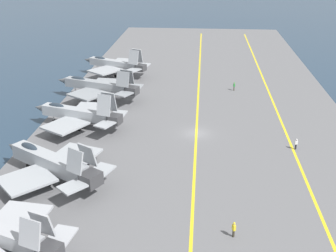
{
  "coord_description": "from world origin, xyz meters",
  "views": [
    {
      "loc": [
        -59.43,
        -0.48,
        27.58
      ],
      "look_at": [
        -3.26,
        4.14,
        2.9
      ],
      "focal_mm": 45.0,
      "sensor_mm": 36.0,
      "label": 1
    }
  ],
  "objects_px": {
    "parked_jet_second": "(51,162)",
    "parked_jet_fourth": "(98,86)",
    "parked_jet_third": "(78,114)",
    "parked_jet_fifth": "(115,64)",
    "crew_yellow_vest": "(234,229)",
    "crew_white_vest": "(296,144)",
    "crew_green_vest": "(234,86)"
  },
  "relations": [
    {
      "from": "parked_jet_second",
      "to": "parked_jet_fourth",
      "type": "relative_size",
      "value": 0.92
    },
    {
      "from": "parked_jet_fourth",
      "to": "parked_jet_third",
      "type": "bearing_deg",
      "value": 179.93
    },
    {
      "from": "parked_jet_third",
      "to": "parked_jet_fourth",
      "type": "height_order",
      "value": "parked_jet_third"
    },
    {
      "from": "parked_jet_fourth",
      "to": "parked_jet_fifth",
      "type": "xyz_separation_m",
      "value": [
        15.15,
        -0.24,
        0.03
      ]
    },
    {
      "from": "parked_jet_third",
      "to": "parked_jet_fourth",
      "type": "xyz_separation_m",
      "value": [
        13.44,
        -0.02,
        0.26
      ]
    },
    {
      "from": "crew_yellow_vest",
      "to": "parked_jet_fifth",
      "type": "bearing_deg",
      "value": 22.76
    },
    {
      "from": "crew_white_vest",
      "to": "crew_green_vest",
      "type": "bearing_deg",
      "value": 15.74
    },
    {
      "from": "crew_green_vest",
      "to": "parked_jet_third",
      "type": "bearing_deg",
      "value": 128.28
    },
    {
      "from": "parked_jet_fifth",
      "to": "parked_jet_fourth",
      "type": "bearing_deg",
      "value": 179.09
    },
    {
      "from": "parked_jet_fifth",
      "to": "crew_yellow_vest",
      "type": "distance_m",
      "value": 58.69
    },
    {
      "from": "crew_white_vest",
      "to": "parked_jet_fifth",
      "type": "bearing_deg",
      "value": 44.14
    },
    {
      "from": "parked_jet_second",
      "to": "crew_yellow_vest",
      "type": "distance_m",
      "value": 23.89
    },
    {
      "from": "parked_jet_second",
      "to": "crew_yellow_vest",
      "type": "xyz_separation_m",
      "value": [
        -9.54,
        -21.86,
        -1.38
      ]
    },
    {
      "from": "parked_jet_third",
      "to": "parked_jet_fourth",
      "type": "distance_m",
      "value": 13.44
    },
    {
      "from": "parked_jet_fifth",
      "to": "crew_green_vest",
      "type": "xyz_separation_m",
      "value": [
        -8.23,
        -25.54,
        -1.68
      ]
    },
    {
      "from": "parked_jet_third",
      "to": "parked_jet_fifth",
      "type": "xyz_separation_m",
      "value": [
        28.59,
        -0.26,
        0.29
      ]
    },
    {
      "from": "parked_jet_second",
      "to": "crew_green_vest",
      "type": "distance_m",
      "value": 43.96
    },
    {
      "from": "crew_yellow_vest",
      "to": "crew_white_vest",
      "type": "height_order",
      "value": "crew_yellow_vest"
    },
    {
      "from": "parked_jet_second",
      "to": "parked_jet_fourth",
      "type": "height_order",
      "value": "parked_jet_fourth"
    },
    {
      "from": "parked_jet_fourth",
      "to": "parked_jet_fifth",
      "type": "height_order",
      "value": "parked_jet_fifth"
    },
    {
      "from": "parked_jet_second",
      "to": "crew_white_vest",
      "type": "height_order",
      "value": "parked_jet_second"
    },
    {
      "from": "parked_jet_second",
      "to": "parked_jet_fifth",
      "type": "xyz_separation_m",
      "value": [
        44.57,
        0.83,
        0.29
      ]
    },
    {
      "from": "parked_jet_second",
      "to": "crew_white_vest",
      "type": "relative_size",
      "value": 9.65
    },
    {
      "from": "parked_jet_second",
      "to": "crew_green_vest",
      "type": "relative_size",
      "value": 9.39
    },
    {
      "from": "parked_jet_second",
      "to": "parked_jet_fifth",
      "type": "bearing_deg",
      "value": 1.07
    },
    {
      "from": "parked_jet_fifth",
      "to": "crew_white_vest",
      "type": "bearing_deg",
      "value": -135.86
    },
    {
      "from": "parked_jet_third",
      "to": "crew_white_vest",
      "type": "xyz_separation_m",
      "value": [
        -5.13,
        -32.98,
        -1.42
      ]
    },
    {
      "from": "parked_jet_fifth",
      "to": "crew_yellow_vest",
      "type": "relative_size",
      "value": 9.13
    },
    {
      "from": "crew_green_vest",
      "to": "crew_white_vest",
      "type": "height_order",
      "value": "crew_green_vest"
    },
    {
      "from": "parked_jet_fourth",
      "to": "crew_white_vest",
      "type": "xyz_separation_m",
      "value": [
        -18.57,
        -32.97,
        -1.68
      ]
    },
    {
      "from": "parked_jet_second",
      "to": "crew_white_vest",
      "type": "bearing_deg",
      "value": -71.23
    },
    {
      "from": "parked_jet_second",
      "to": "parked_jet_third",
      "type": "bearing_deg",
      "value": 3.91
    }
  ]
}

